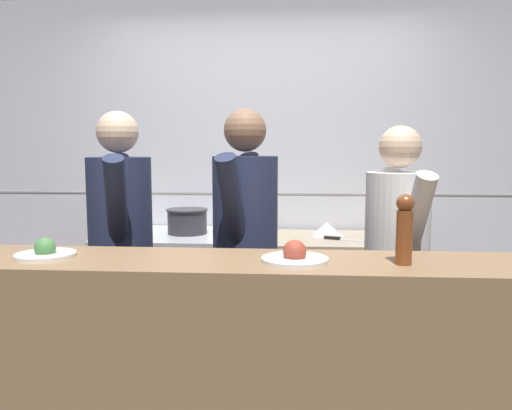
{
  "coord_description": "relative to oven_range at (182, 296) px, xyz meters",
  "views": [
    {
      "loc": [
        0.21,
        -2.26,
        1.49
      ],
      "look_at": [
        -0.01,
        0.73,
        1.15
      ],
      "focal_mm": 35.0,
      "sensor_mm": 36.0,
      "label": 1
    }
  ],
  "objects": [
    {
      "name": "pepper_mill",
      "position": [
        1.2,
        -1.47,
        0.74
      ],
      "size": [
        0.07,
        0.07,
        0.27
      ],
      "color": "brown",
      "rests_on": "pass_counter"
    },
    {
      "name": "oven_range",
      "position": [
        0.0,
        0.0,
        0.0
      ],
      "size": [
        1.08,
        0.71,
        0.9
      ],
      "color": "maroon",
      "rests_on": "ground_plane"
    },
    {
      "name": "stock_pot",
      "position": [
        0.04,
        0.01,
        0.54
      ],
      "size": [
        0.29,
        0.29,
        0.17
      ],
      "color": "#2D2D33",
      "rests_on": "oven_range"
    },
    {
      "name": "chef_head_cook",
      "position": [
        -0.16,
        -0.75,
        0.49
      ],
      "size": [
        0.42,
        0.74,
        1.69
      ],
      "rotation": [
        0.0,
        0.0,
        0.27
      ],
      "color": "black",
      "rests_on": "ground_plane"
    },
    {
      "name": "prep_counter",
      "position": [
        1.1,
        -0.0,
        -0.01
      ],
      "size": [
        1.02,
        0.65,
        0.89
      ],
      "color": "gray",
      "rests_on": "ground_plane"
    },
    {
      "name": "plated_dish_main",
      "position": [
        -0.23,
        -1.45,
        0.62
      ],
      "size": [
        0.24,
        0.24,
        0.08
      ],
      "color": "white",
      "rests_on": "pass_counter"
    },
    {
      "name": "mixing_bowl_steel",
      "position": [
        1.01,
        0.07,
        0.48
      ],
      "size": [
        0.23,
        0.23,
        0.1
      ],
      "color": "#B7BABF",
      "rests_on": "prep_counter"
    },
    {
      "name": "wall_back_tiled",
      "position": [
        0.56,
        0.4,
        0.85
      ],
      "size": [
        8.0,
        0.06,
        2.6
      ],
      "color": "silver",
      "rests_on": "ground_plane"
    },
    {
      "name": "pass_counter",
      "position": [
        0.54,
        -1.43,
        0.07
      ],
      "size": [
        2.81,
        0.45,
        1.05
      ],
      "color": "#93704C",
      "rests_on": "ground_plane"
    },
    {
      "name": "chef_sous",
      "position": [
        0.52,
        -0.76,
        0.49
      ],
      "size": [
        0.41,
        0.74,
        1.7
      ],
      "rotation": [
        0.0,
        0.0,
        -0.2
      ],
      "color": "black",
      "rests_on": "ground_plane"
    },
    {
      "name": "chefs_knife",
      "position": [
        1.13,
        -0.1,
        0.44
      ],
      "size": [
        0.35,
        0.15,
        0.02
      ],
      "color": "#B7BABF",
      "rests_on": "prep_counter"
    },
    {
      "name": "plated_dish_appetiser",
      "position": [
        0.78,
        -1.45,
        0.62
      ],
      "size": [
        0.26,
        0.26,
        0.09
      ],
      "color": "white",
      "rests_on": "pass_counter"
    },
    {
      "name": "chef_line",
      "position": [
        1.31,
        -0.82,
        0.44
      ],
      "size": [
        0.39,
        0.7,
        1.61
      ],
      "rotation": [
        0.0,
        0.0,
        0.2
      ],
      "color": "black",
      "rests_on": "ground_plane"
    }
  ]
}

